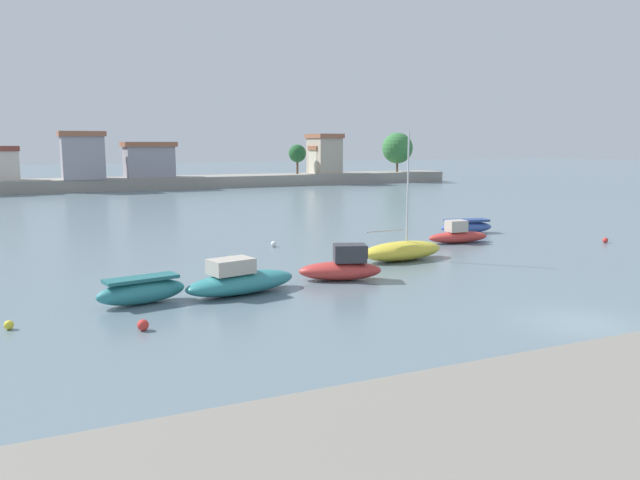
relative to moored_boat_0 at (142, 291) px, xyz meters
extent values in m
plane|color=slate|center=(14.51, -10.08, -0.55)|extent=(400.00, 400.00, 0.00)
ellipsoid|color=teal|center=(0.00, 0.00, -0.05)|extent=(3.98, 1.89, 1.01)
cube|color=#226367|center=(0.00, 0.00, 0.53)|extent=(3.19, 1.56, 0.15)
ellipsoid|color=teal|center=(4.38, -0.02, -0.06)|extent=(5.73, 3.03, 0.98)
cube|color=#BCB2A3|center=(3.89, -0.13, 0.76)|extent=(2.13, 1.64, 0.67)
cube|color=black|center=(4.82, 0.07, 0.83)|extent=(0.32, 1.12, 0.47)
ellipsoid|color=#C63833|center=(9.71, 0.64, -0.10)|extent=(4.37, 2.78, 0.92)
cube|color=#333338|center=(10.16, 0.48, 0.79)|extent=(1.85, 1.57, 0.86)
cube|color=black|center=(10.90, 0.21, 0.88)|extent=(0.41, 0.97, 0.60)
ellipsoid|color=yellow|center=(15.42, 3.92, -0.01)|extent=(5.51, 2.51, 1.09)
cylinder|color=silver|center=(15.72, 3.95, 3.68)|extent=(0.10, 0.10, 6.30)
cylinder|color=#B7B7BC|center=(14.13, 3.81, 1.25)|extent=(2.59, 0.31, 0.08)
ellipsoid|color=#C63833|center=(22.34, 7.79, -0.17)|extent=(4.54, 1.79, 0.78)
cube|color=#BCB2A3|center=(22.17, 7.81, 0.61)|extent=(1.37, 1.15, 0.76)
cube|color=black|center=(22.80, 7.73, 0.68)|extent=(0.18, 0.92, 0.54)
ellipsoid|color=#3856A8|center=(25.79, 11.33, -0.12)|extent=(4.27, 2.17, 0.87)
cube|color=navy|center=(25.79, 11.33, 0.40)|extent=(3.43, 1.79, 0.17)
sphere|color=yellow|center=(6.38, 8.12, -0.42)|extent=(0.27, 0.27, 0.27)
sphere|color=white|center=(10.35, 11.49, -0.37)|extent=(0.37, 0.37, 0.37)
sphere|color=yellow|center=(-5.04, -1.79, -0.38)|extent=(0.34, 0.34, 0.34)
sphere|color=red|center=(-0.64, -4.00, -0.35)|extent=(0.42, 0.42, 0.42)
sphere|color=red|center=(31.36, 3.48, -0.37)|extent=(0.37, 0.37, 0.37)
cube|color=gray|center=(14.51, 68.84, 0.31)|extent=(96.51, 6.91, 1.72)
cube|color=beige|center=(-6.15, 69.26, 3.12)|extent=(3.28, 3.78, 3.91)
cube|color=brown|center=(-6.15, 69.26, 5.43)|extent=(3.61, 4.15, 0.70)
cube|color=#99939E|center=(3.50, 67.88, 4.12)|extent=(5.51, 5.34, 5.90)
cube|color=#995B42|center=(3.50, 67.88, 7.42)|extent=(6.06, 5.87, 0.70)
cube|color=#99939E|center=(12.69, 68.54, 3.39)|extent=(6.69, 5.21, 4.45)
cube|color=#995B42|center=(12.69, 68.54, 5.97)|extent=(7.36, 5.73, 0.70)
cube|color=beige|center=(40.81, 68.77, 3.08)|extent=(3.24, 3.12, 3.82)
cube|color=#995B42|center=(40.81, 68.77, 5.34)|extent=(3.57, 3.43, 0.70)
cube|color=#B2A38E|center=(41.26, 68.66, 4.06)|extent=(4.02, 5.68, 5.78)
cube|color=#995B42|center=(41.26, 68.66, 7.29)|extent=(4.42, 6.25, 0.70)
cylinder|color=brown|center=(54.92, 67.87, 2.17)|extent=(0.36, 0.36, 2.00)
sphere|color=#387A3D|center=(54.92, 67.87, 5.29)|extent=(5.30, 5.30, 5.30)
cylinder|color=brown|center=(36.48, 68.85, 2.26)|extent=(0.36, 0.36, 2.18)
sphere|color=#235B2D|center=(36.48, 68.85, 4.49)|extent=(2.87, 2.87, 2.87)
camera|label=1|loc=(-4.23, -26.78, 6.17)|focal=35.58mm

